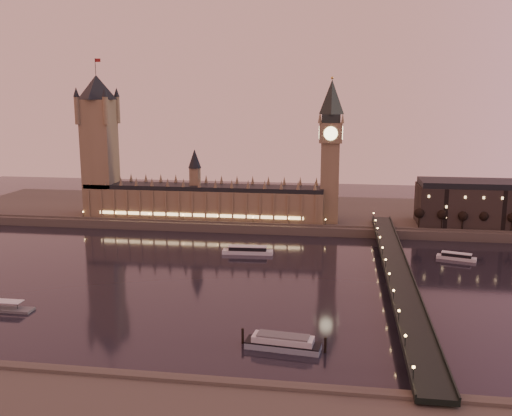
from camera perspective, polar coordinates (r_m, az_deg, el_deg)
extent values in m
plane|color=black|center=(311.27, -3.37, -6.95)|extent=(700.00, 700.00, 0.00)
cube|color=#423D35|center=(465.01, 4.45, -0.51)|extent=(560.00, 130.00, 6.00)
cube|color=brown|center=(430.28, -5.29, 0.43)|extent=(180.00, 26.00, 22.00)
cube|color=black|center=(428.13, -5.32, 2.09)|extent=(180.00, 22.00, 3.20)
cube|color=#FFCC7F|center=(418.61, -5.72, -0.72)|extent=(153.00, 0.25, 2.20)
cube|color=brown|center=(451.34, -15.32, 4.82)|extent=(22.00, 22.00, 88.00)
cone|color=black|center=(449.00, -15.67, 11.55)|extent=(31.68, 31.68, 18.00)
cylinder|color=black|center=(449.47, -15.77, 13.46)|extent=(0.44, 0.44, 12.00)
cube|color=maroon|center=(448.83, -15.54, 14.05)|extent=(4.00, 0.15, 2.50)
cube|color=brown|center=(415.05, 7.38, 2.51)|extent=(13.00, 13.00, 58.00)
cube|color=brown|center=(411.28, 7.51, 7.47)|extent=(16.00, 16.00, 14.00)
cylinder|color=#FFEAA5|center=(403.11, 7.48, 7.40)|extent=(9.60, 0.35, 9.60)
cylinder|color=#FFEAA5|center=(411.52, 6.36, 7.50)|extent=(0.35, 9.60, 9.60)
cube|color=black|center=(410.78, 7.54, 8.87)|extent=(13.00, 13.00, 6.00)
cone|color=black|center=(410.49, 7.59, 10.96)|extent=(17.68, 17.68, 24.00)
sphere|color=gold|center=(410.69, 7.64, 12.77)|extent=(2.00, 2.00, 2.00)
cube|color=black|center=(304.09, 13.93, -6.13)|extent=(13.00, 260.00, 2.00)
cube|color=black|center=(303.10, 12.76, -5.83)|extent=(0.60, 260.00, 1.00)
cube|color=black|center=(304.35, 15.13, -5.88)|extent=(0.60, 260.00, 1.00)
cube|color=black|center=(437.42, 22.99, 0.16)|extent=(110.00, 36.00, 28.00)
cube|color=black|center=(434.91, 23.15, 2.23)|extent=(108.00, 34.00, 4.00)
cylinder|color=black|center=(411.27, 16.14, -1.35)|extent=(0.70, 0.70, 9.61)
sphere|color=black|center=(410.25, 16.18, -0.66)|extent=(6.41, 6.41, 6.41)
cylinder|color=black|center=(413.48, 18.13, -1.40)|extent=(0.70, 0.70, 9.61)
sphere|color=black|center=(412.47, 18.18, -0.72)|extent=(6.41, 6.41, 6.41)
cylinder|color=black|center=(416.19, 20.11, -1.45)|extent=(0.70, 0.70, 9.61)
sphere|color=black|center=(415.19, 20.15, -0.77)|extent=(6.41, 6.41, 6.41)
cylinder|color=black|center=(419.39, 22.05, -1.49)|extent=(0.70, 0.70, 9.61)
sphere|color=black|center=(418.39, 22.10, -0.82)|extent=(6.41, 6.41, 6.41)
cylinder|color=black|center=(423.06, 23.97, -1.54)|extent=(0.70, 0.70, 9.61)
sphere|color=black|center=(422.07, 24.02, -0.87)|extent=(6.41, 6.41, 6.41)
cube|color=silver|center=(355.61, -0.84, -4.43)|extent=(31.73, 8.49, 2.30)
cube|color=black|center=(355.00, -0.85, -4.07)|extent=(23.51, 6.83, 2.30)
cube|color=silver|center=(354.64, -0.85, -3.86)|extent=(24.15, 7.13, 0.42)
cube|color=silver|center=(363.97, 19.40, -4.74)|extent=(23.44, 12.09, 1.93)
cube|color=black|center=(363.47, 19.42, -4.45)|extent=(17.48, 9.38, 1.93)
cube|color=silver|center=(363.17, 19.43, -4.27)|extent=(17.98, 9.73, 0.35)
cube|color=#8699AB|center=(227.62, 2.71, -13.63)|extent=(29.93, 11.35, 2.37)
cube|color=black|center=(227.03, 2.71, -13.30)|extent=(29.93, 11.35, 0.46)
cube|color=silver|center=(226.45, 2.71, -12.98)|extent=(24.39, 9.85, 2.37)
cube|color=#595B5E|center=(225.84, 2.72, -12.63)|extent=(20.66, 8.54, 0.64)
cylinder|color=black|center=(231.39, -1.34, -12.67)|extent=(1.00, 1.00, 6.21)
cylinder|color=black|center=(225.22, 6.94, -13.45)|extent=(1.00, 1.00, 6.21)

